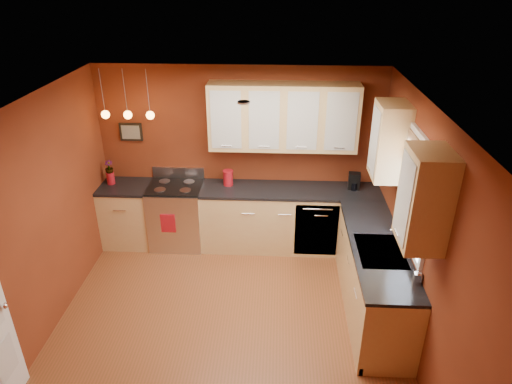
# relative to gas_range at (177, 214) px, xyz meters

# --- Properties ---
(floor) EXTENTS (4.20, 4.20, 0.00)m
(floor) POSITION_rel_gas_range_xyz_m (0.92, -1.80, -0.48)
(floor) COLOR brown
(floor) RESTS_ON ground
(ceiling) EXTENTS (4.00, 4.20, 0.02)m
(ceiling) POSITION_rel_gas_range_xyz_m (0.92, -1.80, 2.12)
(ceiling) COLOR white
(ceiling) RESTS_ON wall_back
(wall_back) EXTENTS (4.00, 0.02, 2.60)m
(wall_back) POSITION_rel_gas_range_xyz_m (0.92, 0.30, 0.82)
(wall_back) COLOR maroon
(wall_back) RESTS_ON floor
(wall_left) EXTENTS (0.02, 4.20, 2.60)m
(wall_left) POSITION_rel_gas_range_xyz_m (-1.08, -1.80, 0.82)
(wall_left) COLOR maroon
(wall_left) RESTS_ON floor
(wall_right) EXTENTS (0.02, 4.20, 2.60)m
(wall_right) POSITION_rel_gas_range_xyz_m (2.92, -1.80, 0.82)
(wall_right) COLOR maroon
(wall_right) RESTS_ON floor
(base_cabinets_back_left) EXTENTS (0.70, 0.60, 0.90)m
(base_cabinets_back_left) POSITION_rel_gas_range_xyz_m (-0.73, -0.00, -0.03)
(base_cabinets_back_left) COLOR tan
(base_cabinets_back_left) RESTS_ON floor
(base_cabinets_back_right) EXTENTS (2.54, 0.60, 0.90)m
(base_cabinets_back_right) POSITION_rel_gas_range_xyz_m (1.65, -0.00, -0.03)
(base_cabinets_back_right) COLOR tan
(base_cabinets_back_right) RESTS_ON floor
(base_cabinets_right) EXTENTS (0.60, 2.10, 0.90)m
(base_cabinets_right) POSITION_rel_gas_range_xyz_m (2.62, -1.35, -0.03)
(base_cabinets_right) COLOR tan
(base_cabinets_right) RESTS_ON floor
(counter_back_left) EXTENTS (0.70, 0.62, 0.04)m
(counter_back_left) POSITION_rel_gas_range_xyz_m (-0.73, -0.00, 0.44)
(counter_back_left) COLOR black
(counter_back_left) RESTS_ON base_cabinets_back_left
(counter_back_right) EXTENTS (2.54, 0.62, 0.04)m
(counter_back_right) POSITION_rel_gas_range_xyz_m (1.65, -0.00, 0.44)
(counter_back_right) COLOR black
(counter_back_right) RESTS_ON base_cabinets_back_right
(counter_right) EXTENTS (0.62, 2.10, 0.04)m
(counter_right) POSITION_rel_gas_range_xyz_m (2.62, -1.35, 0.44)
(counter_right) COLOR black
(counter_right) RESTS_ON base_cabinets_right
(gas_range) EXTENTS (0.76, 0.64, 1.11)m
(gas_range) POSITION_rel_gas_range_xyz_m (0.00, 0.00, 0.00)
(gas_range) COLOR silver
(gas_range) RESTS_ON floor
(dishwasher_front) EXTENTS (0.60, 0.02, 0.80)m
(dishwasher_front) POSITION_rel_gas_range_xyz_m (2.02, -0.29, -0.03)
(dishwasher_front) COLOR silver
(dishwasher_front) RESTS_ON base_cabinets_back_right
(sink) EXTENTS (0.50, 0.70, 0.33)m
(sink) POSITION_rel_gas_range_xyz_m (2.62, -1.50, 0.43)
(sink) COLOR gray
(sink) RESTS_ON counter_right
(window) EXTENTS (0.06, 1.02, 1.22)m
(window) POSITION_rel_gas_range_xyz_m (2.89, -1.50, 1.21)
(window) COLOR white
(window) RESTS_ON wall_right
(upper_cabinets_back) EXTENTS (2.00, 0.35, 0.90)m
(upper_cabinets_back) POSITION_rel_gas_range_xyz_m (1.52, 0.12, 1.47)
(upper_cabinets_back) COLOR tan
(upper_cabinets_back) RESTS_ON wall_back
(upper_cabinets_right) EXTENTS (0.35, 1.95, 0.90)m
(upper_cabinets_right) POSITION_rel_gas_range_xyz_m (2.75, -1.48, 1.47)
(upper_cabinets_right) COLOR tan
(upper_cabinets_right) RESTS_ON wall_right
(wall_picture) EXTENTS (0.32, 0.03, 0.26)m
(wall_picture) POSITION_rel_gas_range_xyz_m (-0.63, 0.28, 1.17)
(wall_picture) COLOR black
(wall_picture) RESTS_ON wall_back
(pendant_lights) EXTENTS (0.71, 0.11, 0.66)m
(pendant_lights) POSITION_rel_gas_range_xyz_m (-0.53, -0.05, 1.53)
(pendant_lights) COLOR gray
(pendant_lights) RESTS_ON ceiling
(red_canister) EXTENTS (0.15, 0.15, 0.22)m
(red_canister) POSITION_rel_gas_range_xyz_m (0.76, 0.09, 0.57)
(red_canister) COLOR #A3111B
(red_canister) RESTS_ON counter_back_right
(red_vase) EXTENTS (0.11, 0.11, 0.18)m
(red_vase) POSITION_rel_gas_range_xyz_m (-0.93, 0.04, 0.55)
(red_vase) COLOR #A3111B
(red_vase) RESTS_ON counter_back_left
(flowers) EXTENTS (0.14, 0.14, 0.20)m
(flowers) POSITION_rel_gas_range_xyz_m (-0.93, 0.04, 0.72)
(flowers) COLOR #A3111B
(flowers) RESTS_ON red_vase
(coffee_maker) EXTENTS (0.18, 0.17, 0.23)m
(coffee_maker) POSITION_rel_gas_range_xyz_m (2.54, 0.06, 0.57)
(coffee_maker) COLOR black
(coffee_maker) RESTS_ON counter_back_right
(soap_pump) EXTENTS (0.08, 0.08, 0.17)m
(soap_pump) POSITION_rel_gas_range_xyz_m (2.87, -2.05, 0.54)
(soap_pump) COLOR white
(soap_pump) RESTS_ON counter_right
(dish_towel) EXTENTS (0.21, 0.01, 0.28)m
(dish_towel) POSITION_rel_gas_range_xyz_m (-0.06, -0.33, 0.04)
(dish_towel) COLOR #A3111B
(dish_towel) RESTS_ON gas_range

